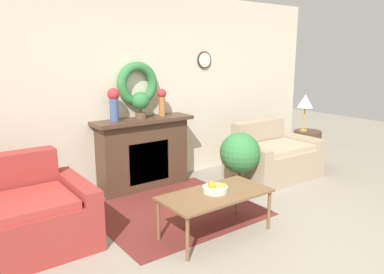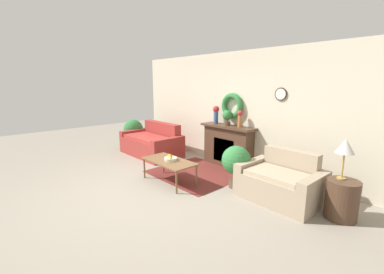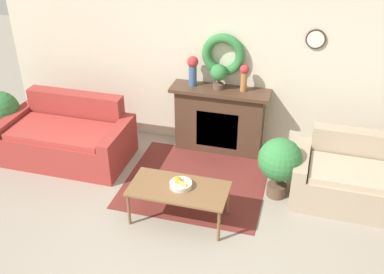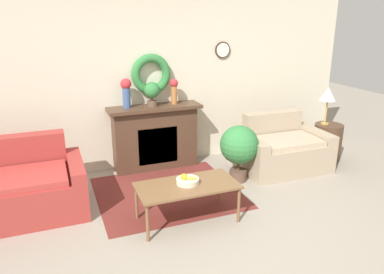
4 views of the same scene
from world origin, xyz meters
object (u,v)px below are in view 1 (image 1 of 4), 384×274
fireplace (143,153)px  coffee_table (216,197)px  fruit_bowl (215,188)px  side_table_by_loveseat (307,148)px  potted_plant_floor_by_loveseat (240,155)px  vase_on_mantel_right (162,100)px  potted_plant_on_mantel (140,103)px  loveseat_right (272,158)px  vase_on_mantel_left (114,102)px  table_lamp (305,102)px

fireplace → coffee_table: size_ratio=1.22×
fireplace → fruit_bowl: size_ratio=5.35×
side_table_by_loveseat → potted_plant_floor_by_loveseat: potted_plant_floor_by_loveseat is taller
fruit_bowl → vase_on_mantel_right: (0.42, 1.68, 0.72)m
fruit_bowl → potted_plant_on_mantel: size_ratio=0.73×
loveseat_right → vase_on_mantel_right: vase_on_mantel_right is taller
loveseat_right → potted_plant_floor_by_loveseat: 0.89m
side_table_by_loveseat → vase_on_mantel_left: 3.38m
fireplace → side_table_by_loveseat: (2.76, -0.69, -0.21)m
loveseat_right → potted_plant_on_mantel: bearing=159.1°
table_lamp → vase_on_mantel_left: 3.18m
coffee_table → side_table_by_loveseat: 3.04m
coffee_table → vase_on_mantel_left: (-0.30, 1.71, 0.83)m
fruit_bowl → potted_plant_floor_by_loveseat: size_ratio=0.32×
coffee_table → potted_plant_on_mantel: (0.08, 1.69, 0.79)m
vase_on_mantel_left → side_table_by_loveseat: bearing=-12.3°
table_lamp → potted_plant_floor_by_loveseat: table_lamp is taller
fireplace → loveseat_right: size_ratio=1.05×
vase_on_mantel_left → potted_plant_floor_by_loveseat: bearing=-34.0°
table_lamp → potted_plant_on_mantel: potted_plant_on_mantel is taller
fruit_bowl → potted_plant_on_mantel: bearing=87.6°
side_table_by_loveseat → table_lamp: table_lamp is taller
vase_on_mantel_left → fruit_bowl: bearing=-79.6°
side_table_by_loveseat → table_lamp: (-0.06, 0.05, 0.78)m
coffee_table → potted_plant_on_mantel: bearing=87.3°
side_table_by_loveseat → potted_plant_floor_by_loveseat: bearing=-172.4°
loveseat_right → side_table_by_loveseat: size_ratio=2.26×
potted_plant_on_mantel → potted_plant_floor_by_loveseat: bearing=-42.3°
side_table_by_loveseat → vase_on_mantel_left: vase_on_mantel_left is taller
loveseat_right → fruit_bowl: bearing=-153.4°
side_table_by_loveseat → potted_plant_floor_by_loveseat: (-1.79, -0.24, 0.23)m
vase_on_mantel_right → potted_plant_on_mantel: bearing=-176.8°
loveseat_right → vase_on_mantel_right: 1.91m
fruit_bowl → potted_plant_on_mantel: (0.07, 1.66, 0.71)m
table_lamp → loveseat_right: bearing=-172.2°
loveseat_right → table_lamp: 1.19m
loveseat_right → potted_plant_on_mantel: size_ratio=3.70×
vase_on_mantel_right → loveseat_right: bearing=-27.2°
side_table_by_loveseat → table_lamp: size_ratio=0.97×
side_table_by_loveseat → potted_plant_on_mantel: size_ratio=1.64×
fruit_bowl → side_table_by_loveseat: (2.86, 0.99, -0.20)m
vase_on_mantel_right → vase_on_mantel_left: bearing=180.0°
table_lamp → potted_plant_on_mantel: size_ratio=1.69×
table_lamp → fireplace: bearing=166.7°
table_lamp → vase_on_mantel_right: vase_on_mantel_right is taller
fruit_bowl → side_table_by_loveseat: size_ratio=0.44×
loveseat_right → side_table_by_loveseat: 0.95m
table_lamp → vase_on_mantel_left: (-3.11, 0.65, 0.17)m
coffee_table → vase_on_mantel_right: 1.93m
loveseat_right → potted_plant_floor_by_loveseat: size_ratio=1.63×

